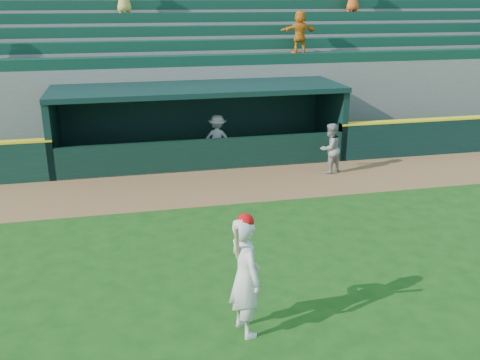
# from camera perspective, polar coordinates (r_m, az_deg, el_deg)

# --- Properties ---
(ground) EXTENTS (120.00, 120.00, 0.00)m
(ground) POSITION_cam_1_polar(r_m,az_deg,el_deg) (11.04, 1.86, -9.04)
(ground) COLOR #174310
(ground) RESTS_ON ground
(warning_track) EXTENTS (40.00, 3.00, 0.01)m
(warning_track) POSITION_cam_1_polar(r_m,az_deg,el_deg) (15.44, -2.71, -0.68)
(warning_track) COLOR brown
(warning_track) RESTS_ON ground
(dugout_player_front) EXTENTS (0.94, 0.86, 1.56)m
(dugout_player_front) POSITION_cam_1_polar(r_m,az_deg,el_deg) (16.64, 9.57, 3.34)
(dugout_player_front) COLOR gray
(dugout_player_front) RESTS_ON ground
(dugout_player_inside) EXTENTS (1.17, 0.91, 1.59)m
(dugout_player_inside) POSITION_cam_1_polar(r_m,az_deg,el_deg) (17.49, -2.41, 4.39)
(dugout_player_inside) COLOR #A9A8A3
(dugout_player_inside) RESTS_ON ground
(dugout) EXTENTS (9.40, 2.80, 2.46)m
(dugout) POSITION_cam_1_polar(r_m,az_deg,el_deg) (18.02, -4.53, 6.63)
(dugout) COLOR #63635E
(dugout) RESTS_ON ground
(stands) EXTENTS (34.50, 6.26, 7.56)m
(stands) POSITION_cam_1_polar(r_m,az_deg,el_deg) (22.32, -6.29, 11.67)
(stands) COLOR slate
(stands) RESTS_ON ground
(batter_at_plate) EXTENTS (0.65, 0.89, 2.09)m
(batter_at_plate) POSITION_cam_1_polar(r_m,az_deg,el_deg) (8.54, 0.55, -10.09)
(batter_at_plate) COLOR silver
(batter_at_plate) RESTS_ON ground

